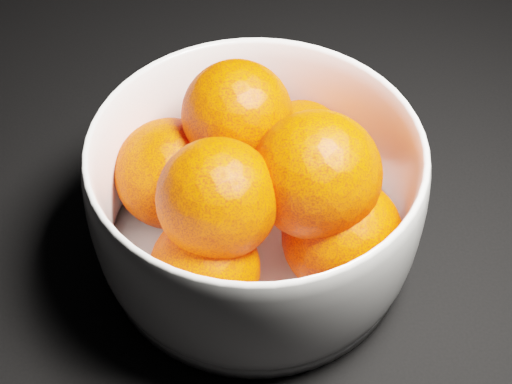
{
  "coord_description": "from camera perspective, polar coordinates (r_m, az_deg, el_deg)",
  "views": [
    {
      "loc": [
        -0.28,
        -0.57,
        0.42
      ],
      "look_at": [
        -0.25,
        -0.25,
        0.06
      ],
      "focal_mm": 50.0,
      "sensor_mm": 36.0,
      "label": 1
    }
  ],
  "objects": [
    {
      "name": "ground",
      "position": [
        0.76,
        17.7,
        12.33
      ],
      "size": [
        3.0,
        3.0,
        0.0
      ],
      "primitive_type": "cube",
      "color": "black",
      "rests_on": "ground"
    },
    {
      "name": "bowl",
      "position": [
        0.49,
        -0.0,
        -0.43
      ],
      "size": [
        0.23,
        0.23,
        0.11
      ],
      "rotation": [
        0.0,
        0.0,
        0.28
      ],
      "color": "white",
      "rests_on": "ground"
    },
    {
      "name": "orange_pile",
      "position": [
        0.48,
        0.12,
        0.47
      ],
      "size": [
        0.19,
        0.17,
        0.13
      ],
      "color": "#FF3400",
      "rests_on": "bowl"
    }
  ]
}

